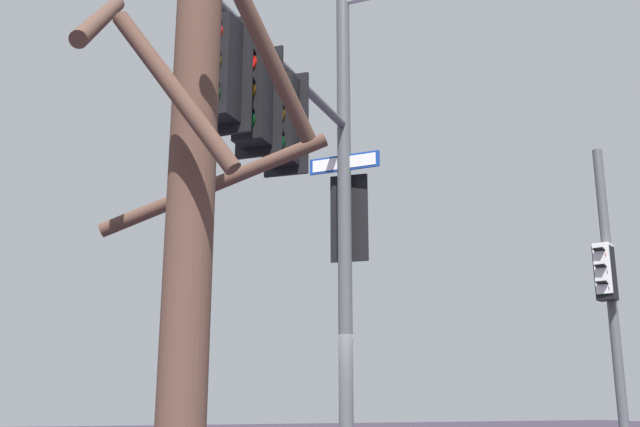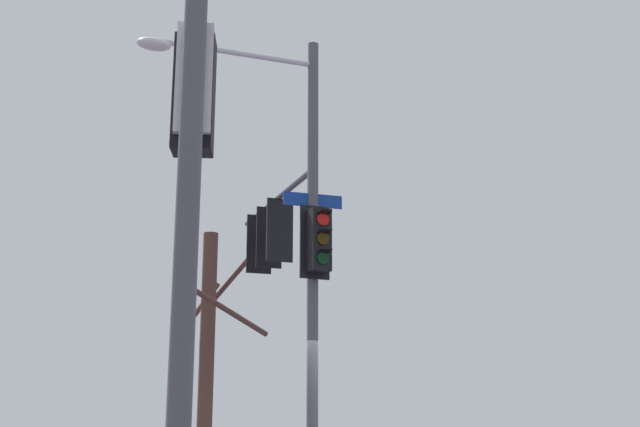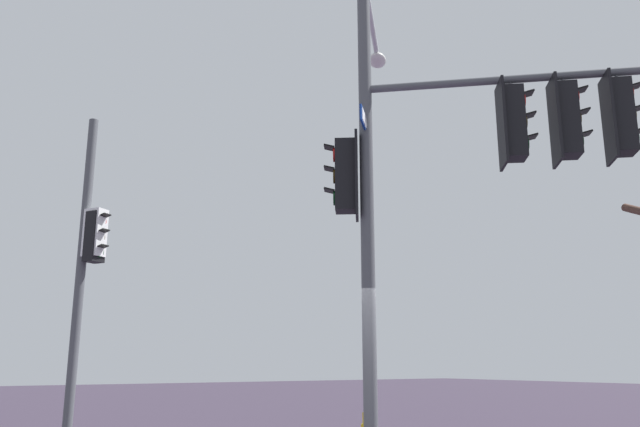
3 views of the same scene
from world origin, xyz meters
The scene contains 3 objects.
main_signal_pole_assembly centered at (-0.31, -1.57, 4.75)m, with size 5.65×3.94×8.06m.
secondary_pole_assembly centered at (7.29, 1.88, 3.78)m, with size 0.70×0.53×6.85m.
fire_hydrant centered at (3.18, -2.52, 0.34)m, with size 0.38×0.24×0.73m.
Camera 3 is at (-6.78, 5.08, 1.46)m, focal length 35.64 mm.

